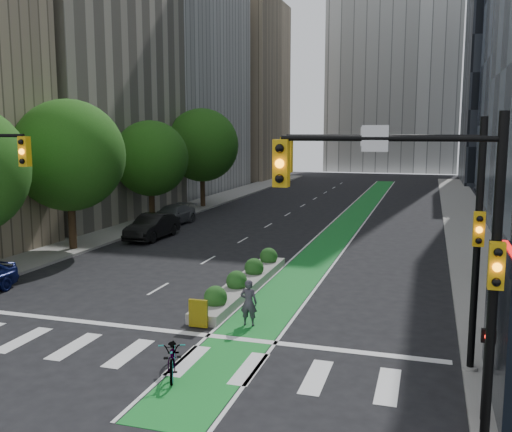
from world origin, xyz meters
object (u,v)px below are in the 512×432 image
Objects in this scene: bicycle at (173,356)px; cyclist at (249,303)px; parked_car_left_far at (172,215)px; median_planter at (244,281)px; parked_car_left_mid at (152,227)px.

cyclist reaches higher than bicycle.
cyclist is at bearing -53.18° from parked_car_left_far.
parked_car_left_far reaches higher than bicycle.
median_planter is 2.09× the size of parked_car_left_mid.
parked_car_left_far is (-12.32, 19.70, -0.13)m from cyclist.
parked_car_left_mid is at bearing 95.45° from bicycle.
median_planter is at bearing -44.70° from parked_car_left_mid.
bicycle is at bearing -84.94° from median_planter.
cyclist is 0.34× the size of parked_car_left_far.
cyclist is at bearing -50.91° from parked_car_left_mid.
parked_car_left_far is at bearing 125.05° from median_planter.
bicycle is 4.68m from cyclist.
median_planter is 4.75m from cyclist.
parked_car_left_far is (-11.50, 24.29, 0.16)m from bicycle.
parked_car_left_mid is (-10.29, 18.74, 0.25)m from bicycle.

